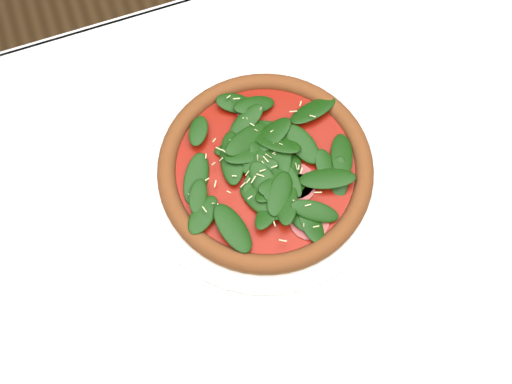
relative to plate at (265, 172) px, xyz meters
name	(u,v)px	position (x,y,z in m)	size (l,w,h in m)	color
ground	(264,320)	(-0.02, -0.08, -0.76)	(6.00, 6.00, 0.00)	brown
dining_table	(270,253)	(-0.02, -0.08, -0.11)	(1.21, 0.81, 0.75)	white
plate	(265,172)	(0.00, 0.00, 0.00)	(0.33, 0.33, 0.01)	white
pizza	(265,167)	(0.00, 0.00, 0.02)	(0.33, 0.33, 0.04)	#956224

